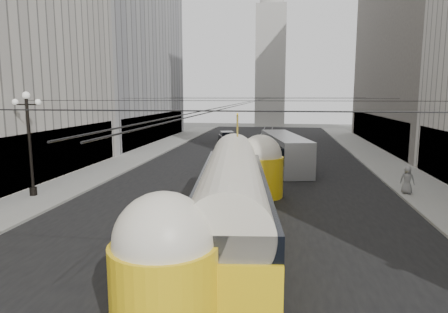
% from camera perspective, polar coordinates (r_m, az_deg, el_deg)
% --- Properties ---
extents(road, '(20.00, 85.00, 0.02)m').
position_cam_1_polar(road, '(37.29, 4.17, -0.98)').
color(road, black).
rests_on(road, ground).
extents(sidewalk_left, '(4.00, 72.00, 0.15)m').
position_cam_1_polar(sidewalk_left, '(43.19, -11.55, 0.31)').
color(sidewalk_left, gray).
rests_on(sidewalk_left, ground).
extents(sidewalk_right, '(4.00, 72.00, 0.15)m').
position_cam_1_polar(sidewalk_right, '(41.71, 21.22, -0.41)').
color(sidewalk_right, gray).
rests_on(sidewalk_right, ground).
extents(rail_left, '(0.12, 85.00, 0.04)m').
position_cam_1_polar(rail_left, '(37.35, 3.03, -0.95)').
color(rail_left, gray).
rests_on(rail_left, ground).
extents(rail_right, '(0.12, 85.00, 0.04)m').
position_cam_1_polar(rail_right, '(37.25, 5.32, -1.00)').
color(rail_right, gray).
rests_on(rail_right, ground).
extents(building_left_far, '(12.60, 28.60, 28.60)m').
position_cam_1_polar(building_left_far, '(57.41, -15.62, 16.50)').
color(building_left_far, '#999999').
rests_on(building_left_far, ground).
extents(building_right_far, '(12.60, 32.60, 32.60)m').
position_cam_1_polar(building_right_far, '(55.87, 27.78, 18.13)').
color(building_right_far, '#514C47').
rests_on(building_right_far, ground).
extents(distant_tower, '(6.00, 6.00, 31.36)m').
position_cam_1_polar(distant_tower, '(84.64, 6.73, 14.62)').
color(distant_tower, '#B2AFA8').
rests_on(distant_tower, ground).
extents(lamppost_left_mid, '(1.86, 0.44, 6.37)m').
position_cam_1_polar(lamppost_left_mid, '(27.01, -26.06, 2.43)').
color(lamppost_left_mid, black).
rests_on(lamppost_left_mid, sidewalk_left).
extents(catenary, '(25.00, 72.00, 0.23)m').
position_cam_1_polar(catenary, '(35.74, 4.35, 8.08)').
color(catenary, black).
rests_on(catenary, ground).
extents(streetcar, '(4.52, 17.94, 3.95)m').
position_cam_1_polar(streetcar, '(17.70, 1.16, -5.58)').
color(streetcar, yellow).
rests_on(streetcar, ground).
extents(city_bus, '(4.55, 11.63, 2.87)m').
position_cam_1_polar(city_bus, '(34.99, 8.64, 0.90)').
color(city_bus, '#ACADB1').
rests_on(city_bus, ground).
extents(sedan_white_far, '(3.10, 4.58, 1.34)m').
position_cam_1_polar(sedan_white_far, '(51.08, 8.28, 2.29)').
color(sedan_white_far, silver).
rests_on(sedan_white_far, ground).
extents(sedan_dark_far, '(3.04, 4.90, 1.44)m').
position_cam_1_polar(sedan_dark_far, '(53.74, 0.45, 2.75)').
color(sedan_dark_far, black).
rests_on(sedan_dark_far, ground).
extents(pedestrian_sidewalk_right, '(1.00, 0.83, 1.75)m').
position_cam_1_polar(pedestrian_sidewalk_right, '(27.68, 24.72, -3.06)').
color(pedestrian_sidewalk_right, gray).
rests_on(pedestrian_sidewalk_right, sidewalk_right).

